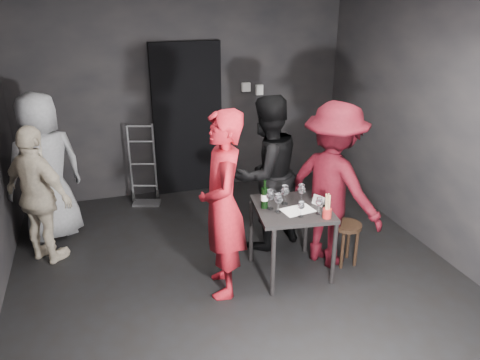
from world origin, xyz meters
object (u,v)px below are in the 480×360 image
object	(u,v)px
hand_truck	(145,188)
server_red	(222,188)
wine_bottle	(265,197)
bystander_grey	(43,157)
man_maroon	(334,173)
breadstick_cup	(328,206)
tasting_table	(292,216)
woman_black	(266,162)
bystander_cream	(39,196)
stool	(346,233)

from	to	relation	value
hand_truck	server_red	distance (m)	2.47
hand_truck	wine_bottle	xyz separation A→B (m)	(0.95, -2.11, 0.66)
bystander_grey	man_maroon	bearing A→B (deg)	127.92
hand_truck	server_red	size ratio (longest dim) A/B	0.50
wine_bottle	breadstick_cup	size ratio (longest dim) A/B	1.12
tasting_table	woman_black	world-z (taller)	woman_black
server_red	bystander_cream	bearing A→B (deg)	-114.19
bystander_grey	wine_bottle	size ratio (longest dim) A/B	6.85
hand_truck	bystander_grey	distance (m)	1.52
bystander_grey	wine_bottle	world-z (taller)	bystander_grey
bystander_grey	breadstick_cup	size ratio (longest dim) A/B	7.70
woman_black	bystander_grey	distance (m)	2.49
bystander_cream	bystander_grey	bearing A→B (deg)	-50.30
hand_truck	breadstick_cup	distance (m)	2.95
man_maroon	breadstick_cup	distance (m)	0.51
bystander_grey	breadstick_cup	bearing A→B (deg)	119.21
hand_truck	bystander_cream	distance (m)	1.75
man_maroon	stool	bearing A→B (deg)	-156.61
man_maroon	bystander_cream	bearing A→B (deg)	45.39
tasting_table	server_red	distance (m)	0.85
tasting_table	man_maroon	xyz separation A→B (m)	(0.49, 0.10, 0.36)
breadstick_cup	wine_bottle	bearing A→B (deg)	141.95
wine_bottle	bystander_grey	bearing A→B (deg)	144.61
server_red	stool	bearing A→B (deg)	101.03
server_red	tasting_table	bearing A→B (deg)	104.28
server_red	bystander_grey	bearing A→B (deg)	-125.96
bystander_cream	tasting_table	bearing A→B (deg)	-158.72
woman_black	bystander_grey	xyz separation A→B (m)	(-2.32, 0.92, -0.01)
man_maroon	wine_bottle	distance (m)	0.77
tasting_table	server_red	bearing A→B (deg)	-174.74
hand_truck	bystander_cream	world-z (taller)	bystander_cream
stool	breadstick_cup	size ratio (longest dim) A/B	1.82
stool	server_red	bearing A→B (deg)	-177.99
bystander_cream	bystander_grey	size ratio (longest dim) A/B	0.76
stool	server_red	distance (m)	1.54
hand_truck	woman_black	size ratio (longest dim) A/B	0.55
tasting_table	stool	distance (m)	0.69
server_red	bystander_cream	distance (m)	2.02
stool	tasting_table	bearing A→B (deg)	178.20
stool	woman_black	world-z (taller)	woman_black
stool	man_maroon	distance (m)	0.68
server_red	breadstick_cup	size ratio (longest dim) A/B	8.39
tasting_table	woman_black	bearing A→B (deg)	93.79
wine_bottle	breadstick_cup	bearing A→B (deg)	-38.05
tasting_table	stool	size ratio (longest dim) A/B	1.60
wine_bottle	breadstick_cup	xyz separation A→B (m)	(0.49, -0.38, 0.01)
stool	woman_black	size ratio (longest dim) A/B	0.23
woman_black	wine_bottle	size ratio (longest dim) A/B	6.90
woman_black	breadstick_cup	xyz separation A→B (m)	(0.26, -0.95, -0.13)
server_red	breadstick_cup	xyz separation A→B (m)	(0.95, -0.24, -0.22)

